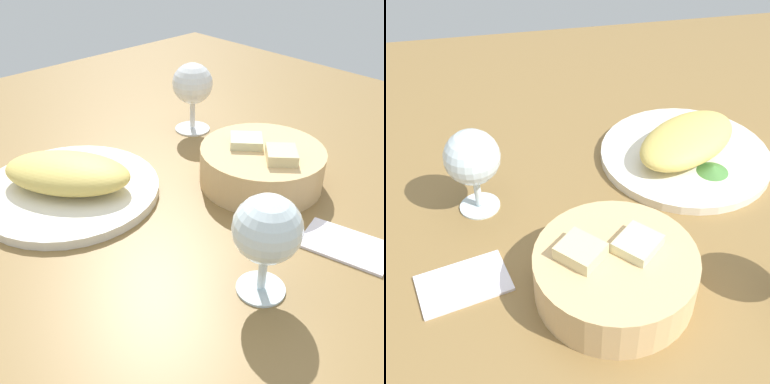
{
  "view_description": "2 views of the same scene",
  "coord_description": "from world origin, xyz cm",
  "views": [
    {
      "loc": [
        44.93,
        -40.41,
        38.1
      ],
      "look_at": [
        5.97,
        -3.46,
        3.41
      ],
      "focal_mm": 42.5,
      "sensor_mm": 36.0,
      "label": 1
    },
    {
      "loc": [
        19.44,
        47.93,
        48.76
      ],
      "look_at": [
        9.17,
        -4.07,
        4.13
      ],
      "focal_mm": 47.37,
      "sensor_mm": 36.0,
      "label": 2
    }
  ],
  "objects": [
    {
      "name": "bread_basket",
      "position": [
        7.55,
        10.0,
        3.15
      ],
      "size": [
        19.3,
        19.3,
        7.64
      ],
      "color": "tan",
      "rests_on": "ground_plane"
    },
    {
      "name": "ground_plane",
      "position": [
        0.0,
        0.0,
        -1.0
      ],
      "size": [
        140.0,
        140.0,
        2.0
      ],
      "primitive_type": "cube",
      "color": "olive"
    },
    {
      "name": "folded_napkin",
      "position": [
        25.42,
        5.72,
        0.4
      ],
      "size": [
        12.32,
        9.35,
        0.8
      ],
      "primitive_type": "cube",
      "rotation": [
        0.0,
        0.0,
        0.23
      ],
      "color": "white",
      "rests_on": "ground_plane"
    },
    {
      "name": "plate",
      "position": [
        -10.3,
        -13.7,
        0.7
      ],
      "size": [
        27.11,
        27.11,
        1.4
      ],
      "primitive_type": "cylinder",
      "color": "white",
      "rests_on": "ground_plane"
    },
    {
      "name": "omelette",
      "position": [
        -10.3,
        -13.7,
        3.79
      ],
      "size": [
        22.25,
        19.79,
        4.78
      ],
      "primitive_type": "ellipsoid",
      "rotation": [
        0.0,
        0.0,
        0.59
      ],
      "color": "#D9BE5D",
      "rests_on": "plate"
    },
    {
      "name": "wine_glass_far",
      "position": [
        -14.35,
        15.94,
        8.71
      ],
      "size": [
        7.59,
        7.59,
        13.1
      ],
      "color": "silver",
      "rests_on": "ground_plane"
    },
    {
      "name": "wine_glass_near",
      "position": [
        22.75,
        -8.41,
        8.43
      ],
      "size": [
        7.67,
        7.67,
        12.68
      ],
      "color": "silver",
      "rests_on": "ground_plane"
    },
    {
      "name": "lettuce_garnish",
      "position": [
        -12.53,
        -8.04,
        1.94
      ],
      "size": [
        4.88,
        4.88,
        1.08
      ],
      "primitive_type": "cone",
      "color": "#437B36",
      "rests_on": "plate"
    }
  ]
}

